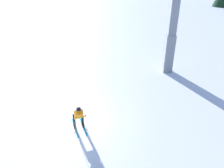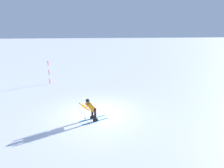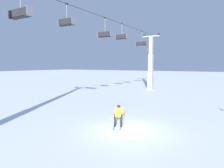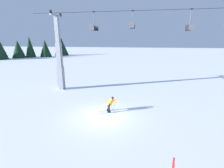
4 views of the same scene
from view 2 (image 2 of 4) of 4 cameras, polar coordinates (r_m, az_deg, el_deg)
ground_plane at (r=12.10m, az=-4.64°, el=-9.23°), size 260.00×260.00×0.00m
skier_carving_main at (r=10.82m, az=-6.84°, el=-7.59°), size 1.84×1.22×1.61m
trail_marker_pole at (r=19.37m, az=-19.49°, el=3.78°), size 0.07×0.28×2.40m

